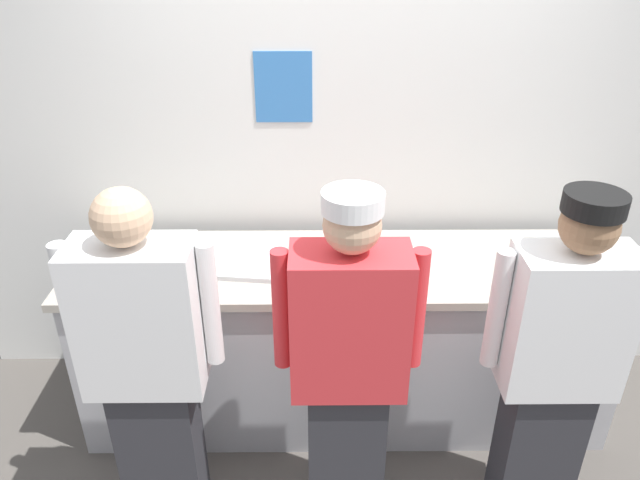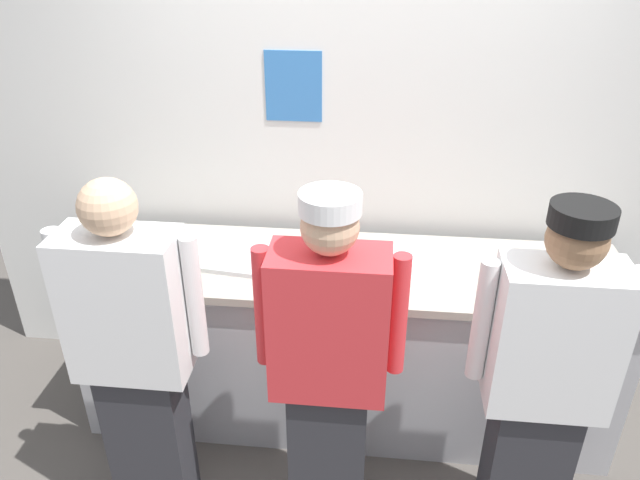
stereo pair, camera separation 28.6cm
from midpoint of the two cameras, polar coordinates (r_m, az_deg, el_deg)
name	(u,v)px [view 1 (the left image)]	position (r m, az deg, el deg)	size (l,w,h in m)	color
ground_plane	(347,459)	(3.23, -0.10, -20.27)	(9.00, 9.00, 0.00)	#514C47
wall_back	(345,125)	(3.13, -0.24, 10.88)	(4.25, 0.11, 2.97)	silver
prep_counter	(346,340)	(3.18, -0.15, -9.58)	(2.71, 0.70, 0.94)	#B2B2B7
chef_near_left	(148,367)	(2.55, -19.29, -11.48)	(0.60, 0.24, 1.63)	#2D2D33
chef_center	(348,366)	(2.41, -0.76, -12.06)	(0.59, 0.24, 1.61)	#2D2D33
chef_far_right	(556,365)	(2.55, 18.57, -11.38)	(0.59, 0.24, 1.61)	#2D2D33
plate_stack_front	(394,257)	(2.92, 4.28, -1.71)	(0.22, 0.22, 0.06)	white
mixing_bowl_steel	(566,258)	(3.03, 19.94, -1.70)	(0.32, 0.32, 0.11)	#B7BABF
sheet_tray	(238,262)	(2.95, -10.61, -2.17)	(0.43, 0.32, 0.02)	#B7BABF
squeeze_bottle_primary	(177,272)	(2.79, -16.37, -3.02)	(0.06, 0.06, 0.18)	#56A333
ramekin_red_sauce	(144,266)	(3.01, -19.13, -2.44)	(0.11, 0.11, 0.05)	white
ramekin_yellow_sauce	(513,276)	(2.87, 15.30, -3.39)	(0.08, 0.08, 0.04)	white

